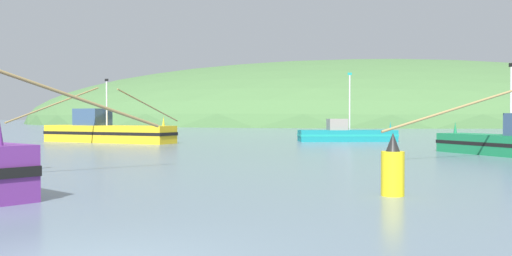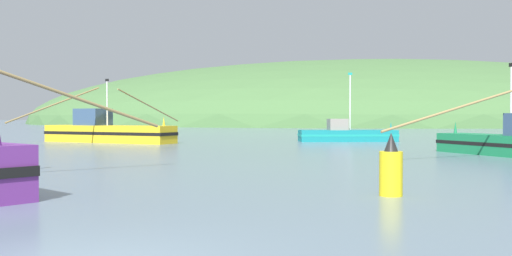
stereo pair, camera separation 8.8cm
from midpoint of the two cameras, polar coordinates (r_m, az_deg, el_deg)
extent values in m
ellipsoid|color=#47703D|center=(182.65, 9.87, 0.51)|extent=(209.76, 167.81, 38.34)
cube|color=gold|center=(46.06, -15.05, -0.60)|extent=(12.11, 5.47, 1.39)
cube|color=black|center=(46.06, -15.05, -0.52)|extent=(12.24, 5.52, 0.25)
cone|color=gold|center=(42.59, -9.53, 0.68)|extent=(0.25, 0.25, 0.70)
cube|color=#334C6B|center=(47.16, -16.57, 1.11)|extent=(2.92, 2.65, 1.37)
cylinder|color=silver|center=(46.14, -15.20, 2.48)|extent=(0.12, 0.12, 3.58)
cube|color=black|center=(46.22, -15.21, 4.85)|extent=(0.35, 0.13, 0.20)
cylinder|color=#997F4C|center=(50.27, -10.92, 2.24)|extent=(2.49, 8.40, 2.82)
cylinder|color=#997F4C|center=(42.11, -20.03, 2.40)|extent=(2.49, 8.40, 2.82)
cone|color=#197A47|center=(35.07, 20.13, 0.07)|extent=(0.27, 0.27, 0.70)
cylinder|color=silver|center=(31.97, 25.14, 2.54)|extent=(0.12, 0.12, 3.61)
cube|color=black|center=(32.08, 25.17, 5.99)|extent=(0.21, 0.32, 0.20)
cylinder|color=#997F4C|center=(27.71, 19.80, 1.80)|extent=(6.80, 4.20, 2.15)
cylinder|color=#997F4C|center=(20.71, -18.54, 3.13)|extent=(4.05, 6.68, 2.34)
cube|color=#147F84|center=(47.02, 9.56, -0.80)|extent=(8.47, 4.24, 0.97)
cube|color=teal|center=(47.02, 9.56, -0.74)|extent=(8.56, 4.28, 0.17)
cone|color=#147F84|center=(47.96, 13.93, 0.22)|extent=(0.24, 0.24, 0.70)
cube|color=gray|center=(46.81, 8.55, 0.37)|extent=(1.90, 2.01, 0.95)
cylinder|color=silver|center=(47.05, 9.83, 2.62)|extent=(0.12, 0.12, 4.64)
cube|color=teal|center=(47.18, 9.84, 5.59)|extent=(0.36, 0.12, 0.20)
cylinder|color=yellow|center=(14.94, 14.05, -4.64)|extent=(0.61, 0.61, 1.18)
cone|color=black|center=(14.88, 14.06, -1.42)|extent=(0.37, 0.37, 0.50)
camera|label=1|loc=(0.04, -89.93, 0.00)|focal=38.38mm
camera|label=2|loc=(0.04, 90.07, 0.00)|focal=38.38mm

